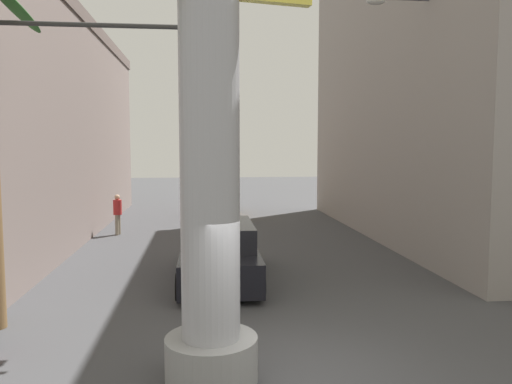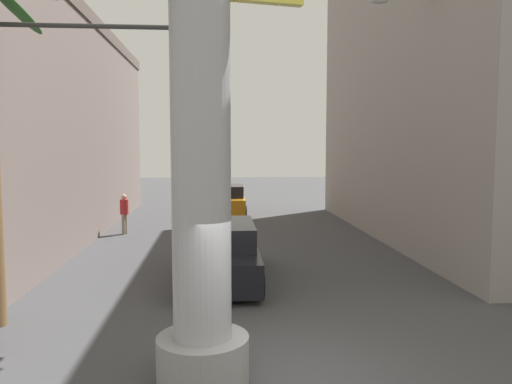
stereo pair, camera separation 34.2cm
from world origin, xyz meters
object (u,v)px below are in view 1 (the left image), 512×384
object	(u,v)px
car_lead	(219,253)
car_far	(220,201)
traffic_light_mast	(59,111)
pedestrian_far_left	(118,211)
palm_tree_mid_right	(400,124)
street_lamp	(429,107)
neon_sign_pole	(209,44)

from	to	relation	value
car_lead	car_far	xyz separation A→B (m)	(0.51, 13.13, -0.00)
traffic_light_mast	car_far	xyz separation A→B (m)	(3.88, 15.50, -3.60)
pedestrian_far_left	palm_tree_mid_right	bearing A→B (deg)	-11.24
car_far	palm_tree_mid_right	distance (m)	10.95
car_far	traffic_light_mast	bearing A→B (deg)	-104.06
car_lead	street_lamp	bearing A→B (deg)	8.74
traffic_light_mast	palm_tree_mid_right	bearing A→B (deg)	35.96
neon_sign_pole	palm_tree_mid_right	size ratio (longest dim) A/B	1.50
street_lamp	car_lead	xyz separation A→B (m)	(-6.26, -0.96, -4.02)
street_lamp	pedestrian_far_left	size ratio (longest dim) A/B	4.83
car_lead	car_far	bearing A→B (deg)	87.77
palm_tree_mid_right	traffic_light_mast	bearing A→B (deg)	-144.04
neon_sign_pole	traffic_light_mast	distance (m)	4.70
traffic_light_mast	palm_tree_mid_right	size ratio (longest dim) A/B	0.81
palm_tree_mid_right	pedestrian_far_left	distance (m)	11.72
car_far	car_lead	bearing A→B (deg)	-92.23
car_lead	palm_tree_mid_right	bearing A→B (deg)	36.37
street_lamp	palm_tree_mid_right	xyz separation A→B (m)	(0.85, 4.27, -0.28)
car_lead	palm_tree_mid_right	distance (m)	9.58
street_lamp	palm_tree_mid_right	bearing A→B (deg)	78.74
neon_sign_pole	car_lead	xyz separation A→B (m)	(0.30, 5.85, -4.33)
palm_tree_mid_right	car_far	bearing A→B (deg)	129.85
pedestrian_far_left	car_far	bearing A→B (deg)	52.58
neon_sign_pole	car_lead	size ratio (longest dim) A/B	2.34
neon_sign_pole	pedestrian_far_left	bearing A→B (deg)	105.03
neon_sign_pole	car_far	size ratio (longest dim) A/B	2.60
car_lead	pedestrian_far_left	size ratio (longest dim) A/B	2.97
car_lead	pedestrian_far_left	world-z (taller)	pedestrian_far_left
street_lamp	pedestrian_far_left	bearing A→B (deg)	147.48
traffic_light_mast	car_far	size ratio (longest dim) A/B	1.40
neon_sign_pole	pedestrian_far_left	xyz separation A→B (m)	(-3.56, 13.27, -4.10)
car_lead	pedestrian_far_left	distance (m)	8.36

